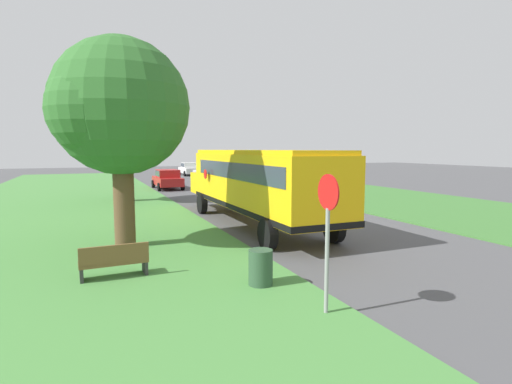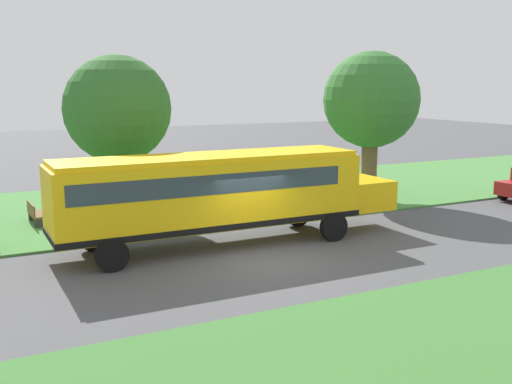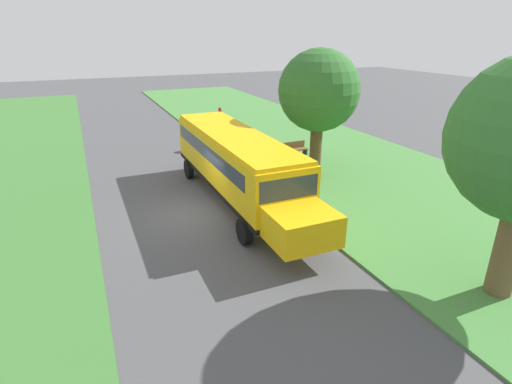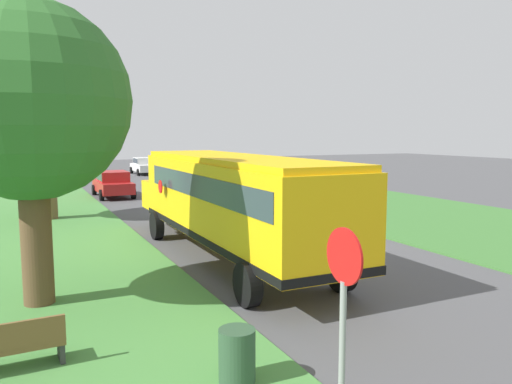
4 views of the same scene
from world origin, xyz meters
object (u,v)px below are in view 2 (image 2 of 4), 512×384
object	(u,v)px
oak_tree_roadside_mid	(369,101)
park_bench	(35,214)
oak_tree_beside_bus	(114,111)
school_bus	(218,191)

from	to	relation	value
oak_tree_roadside_mid	park_bench	bearing A→B (deg)	-94.89
oak_tree_beside_bus	park_bench	xyz separation A→B (m)	(-0.37, -3.16, -3.97)
oak_tree_beside_bus	oak_tree_roadside_mid	bearing A→B (deg)	85.58
oak_tree_beside_bus	oak_tree_roadside_mid	size ratio (longest dim) A/B	0.95
oak_tree_roadside_mid	park_bench	distance (m)	15.67
park_bench	oak_tree_beside_bus	bearing A→B (deg)	83.36
park_bench	oak_tree_roadside_mid	bearing A→B (deg)	85.11
oak_tree_roadside_mid	school_bus	bearing A→B (deg)	-64.59
school_bus	oak_tree_beside_bus	distance (m)	6.46
school_bus	oak_tree_beside_bus	size ratio (longest dim) A/B	1.87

